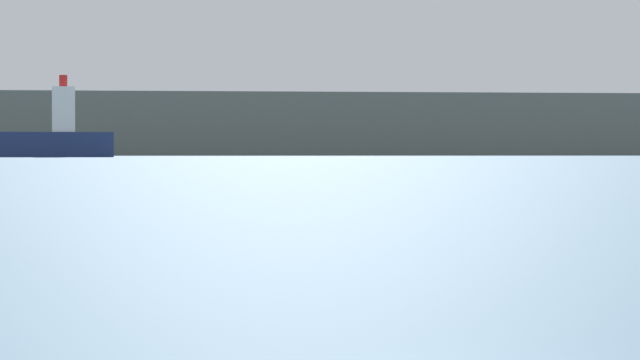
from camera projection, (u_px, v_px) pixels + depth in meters
The scene contains 1 object.
distant_headland at pixel (400, 127), 1066.36m from camera, with size 729.38×239.96×45.65m, color #60665B.
Camera 1 is at (-1.12, -13.94, 2.61)m, focal length 73.85 mm.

